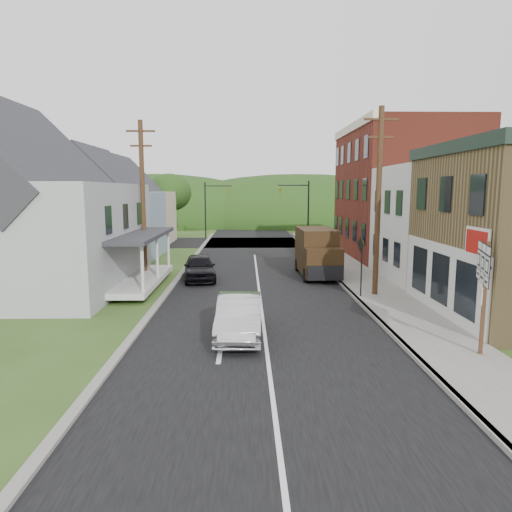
{
  "coord_description": "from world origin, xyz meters",
  "views": [
    {
      "loc": [
        -0.64,
        -18.09,
        5.16
      ],
      "look_at": [
        -0.21,
        2.35,
        2.2
      ],
      "focal_mm": 32.0,
      "sensor_mm": 36.0,
      "label": 1
    }
  ],
  "objects": [
    {
      "name": "road",
      "position": [
        0.0,
        10.0,
        0.0
      ],
      "size": [
        9.0,
        90.0,
        0.02
      ],
      "primitive_type": "cube",
      "color": "black",
      "rests_on": "ground"
    },
    {
      "name": "silver_sedan",
      "position": [
        -0.91,
        -2.44,
        0.72
      ],
      "size": [
        1.61,
        4.4,
        1.44
      ],
      "primitive_type": "imported",
      "rotation": [
        0.0,
        0.0,
        -0.02
      ],
      "color": "silver",
      "rests_on": "ground"
    },
    {
      "name": "tree_left_c",
      "position": [
        -19.0,
        20.0,
        5.94
      ],
      "size": [
        5.8,
        5.8,
        8.41
      ],
      "color": "#382616",
      "rests_on": "ground"
    },
    {
      "name": "curb_left",
      "position": [
        -4.65,
        8.0,
        0.06
      ],
      "size": [
        0.3,
        55.0,
        0.12
      ],
      "primitive_type": "cube",
      "color": "slate",
      "rests_on": "ground"
    },
    {
      "name": "warning_sign",
      "position": [
        4.77,
        3.07,
        2.0
      ],
      "size": [
        0.19,
        0.79,
        2.89
      ],
      "rotation": [
        0.0,
        0.0,
        0.18
      ],
      "color": "black",
      "rests_on": "sidewalk_right"
    },
    {
      "name": "utility_pole_right",
      "position": [
        5.6,
        3.5,
        4.66
      ],
      "size": [
        1.6,
        0.26,
        9.0
      ],
      "color": "#472D19",
      "rests_on": "ground"
    },
    {
      "name": "route_sign_cluster",
      "position": [
        6.52,
        -4.72,
        2.41
      ],
      "size": [
        0.7,
        1.92,
        3.49
      ],
      "rotation": [
        0.0,
        0.0,
        -0.32
      ],
      "color": "#472D19",
      "rests_on": "sidewalk_right"
    },
    {
      "name": "forested_ridge",
      "position": [
        0.0,
        55.0,
        0.0
      ],
      "size": [
        90.0,
        30.0,
        16.0
      ],
      "primitive_type": "ellipsoid",
      "color": "black",
      "rests_on": "ground"
    },
    {
      "name": "delivery_van",
      "position": [
        3.6,
        8.89,
        1.45
      ],
      "size": [
        2.23,
        5.17,
        2.86
      ],
      "rotation": [
        0.0,
        0.0,
        0.02
      ],
      "color": "black",
      "rests_on": "ground"
    },
    {
      "name": "dark_sedan",
      "position": [
        -3.36,
        7.89,
        0.74
      ],
      "size": [
        2.28,
        4.52,
        1.48
      ],
      "primitive_type": "imported",
      "rotation": [
        0.0,
        0.0,
        0.13
      ],
      "color": "black",
      "rests_on": "ground"
    },
    {
      "name": "traffic_signal_right",
      "position": [
        4.3,
        23.5,
        3.76
      ],
      "size": [
        2.87,
        0.2,
        6.0
      ],
      "color": "black",
      "rests_on": "ground"
    },
    {
      "name": "storefront_red",
      "position": [
        11.3,
        17.0,
        5.0
      ],
      "size": [
        8.0,
        12.0,
        10.0
      ],
      "primitive_type": "cube",
      "color": "maroon",
      "rests_on": "ground"
    },
    {
      "name": "house_blue",
      "position": [
        -11.0,
        17.0,
        3.69
      ],
      "size": [
        7.14,
        8.16,
        7.28
      ],
      "color": "#8196B0",
      "rests_on": "ground"
    },
    {
      "name": "tree_left_d",
      "position": [
        -9.0,
        32.0,
        4.88
      ],
      "size": [
        4.8,
        4.8,
        6.94
      ],
      "color": "#382616",
      "rests_on": "ground"
    },
    {
      "name": "cross_road",
      "position": [
        0.0,
        27.0,
        0.0
      ],
      "size": [
        60.0,
        9.0,
        0.02
      ],
      "primitive_type": "cube",
      "color": "black",
      "rests_on": "ground"
    },
    {
      "name": "storefront_white",
      "position": [
        11.3,
        7.5,
        3.25
      ],
      "size": [
        8.0,
        7.0,
        6.5
      ],
      "primitive_type": "cube",
      "color": "silver",
      "rests_on": "ground"
    },
    {
      "name": "curb_right",
      "position": [
        4.55,
        8.0,
        0.07
      ],
      "size": [
        0.2,
        55.0,
        0.15
      ],
      "primitive_type": "cube",
      "color": "slate",
      "rests_on": "ground"
    },
    {
      "name": "house_cream",
      "position": [
        -11.5,
        26.0,
        3.69
      ],
      "size": [
        7.14,
        8.16,
        7.28
      ],
      "color": "beige",
      "rests_on": "ground"
    },
    {
      "name": "ground",
      "position": [
        0.0,
        0.0,
        0.0
      ],
      "size": [
        120.0,
        120.0,
        0.0
      ],
      "primitive_type": "plane",
      "color": "#2D4719",
      "rests_on": "ground"
    },
    {
      "name": "traffic_signal_left",
      "position": [
        -4.3,
        30.5,
        3.76
      ],
      "size": [
        2.87,
        0.2,
        6.0
      ],
      "color": "black",
      "rests_on": "ground"
    },
    {
      "name": "sidewalk_right",
      "position": [
        5.9,
        8.0,
        0.07
      ],
      "size": [
        2.8,
        55.0,
        0.15
      ],
      "primitive_type": "cube",
      "color": "slate",
      "rests_on": "ground"
    },
    {
      "name": "house_gray",
      "position": [
        -12.0,
        6.0,
        4.23
      ],
      "size": [
        10.2,
        12.24,
        8.35
      ],
      "color": "#9EA0A3",
      "rests_on": "ground"
    },
    {
      "name": "utility_pole_left",
      "position": [
        -6.5,
        8.0,
        4.66
      ],
      "size": [
        1.6,
        0.26,
        9.0
      ],
      "color": "#472D19",
      "rests_on": "ground"
    }
  ]
}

